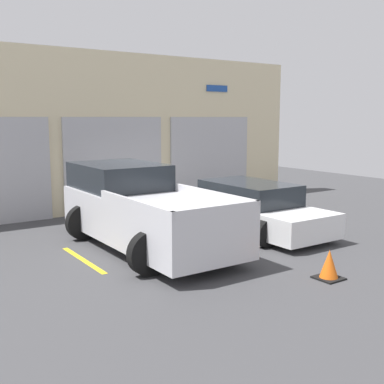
{
  "coord_description": "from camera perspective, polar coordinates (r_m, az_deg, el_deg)",
  "views": [
    {
      "loc": [
        -6.64,
        -10.8,
        2.94
      ],
      "look_at": [
        0.0,
        -1.04,
        1.1
      ],
      "focal_mm": 45.0,
      "sensor_mm": 36.0,
      "label": 1
    }
  ],
  "objects": [
    {
      "name": "traffic_cone",
      "position": [
        9.25,
        15.94,
        -8.38
      ],
      "size": [
        0.47,
        0.47,
        0.55
      ],
      "color": "black",
      "rests_on": "ground"
    },
    {
      "name": "shophouse_building",
      "position": [
        15.57,
        -9.07,
        6.8
      ],
      "size": [
        13.78,
        0.68,
        4.93
      ],
      "color": "beige",
      "rests_on": "ground"
    },
    {
      "name": "parking_stripe_left",
      "position": [
        11.77,
        1.38,
        -5.59
      ],
      "size": [
        0.12,
        2.2,
        0.01
      ],
      "primitive_type": "cube",
      "color": "gold",
      "rests_on": "ground"
    },
    {
      "name": "pickup_truck",
      "position": [
        11.01,
        -5.97,
        -2.05
      ],
      "size": [
        2.6,
        5.23,
        1.82
      ],
      "color": "silver",
      "rests_on": "ground"
    },
    {
      "name": "sedan_white",
      "position": [
        12.6,
        7.01,
        -1.92
      ],
      "size": [
        2.19,
        4.53,
        1.27
      ],
      "color": "white",
      "rests_on": "ground"
    },
    {
      "name": "parking_stripe_centre",
      "position": [
        13.75,
        11.9,
        -3.67
      ],
      "size": [
        0.12,
        2.2,
        0.01
      ],
      "primitive_type": "cube",
      "color": "gold",
      "rests_on": "ground"
    },
    {
      "name": "ground_plane",
      "position": [
        13.01,
        -2.57,
        -4.21
      ],
      "size": [
        28.0,
        28.0,
        0.0
      ],
      "primitive_type": "plane",
      "color": "#3D3D3F"
    },
    {
      "name": "parking_stripe_far_left",
      "position": [
        10.35,
        -12.77,
        -7.85
      ],
      "size": [
        0.12,
        2.2,
        0.01
      ],
      "primitive_type": "cube",
      "color": "gold",
      "rests_on": "ground"
    }
  ]
}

